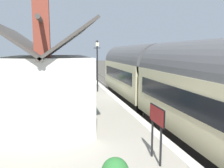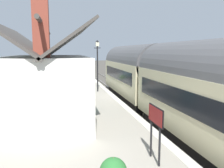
{
  "view_description": "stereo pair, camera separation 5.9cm",
  "coord_description": "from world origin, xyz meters",
  "px_view_note": "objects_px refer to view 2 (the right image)",
  "views": [
    {
      "loc": [
        -15.08,
        4.62,
        3.88
      ],
      "look_at": [
        -0.85,
        1.5,
        1.81
      ],
      "focal_mm": 37.49,
      "sensor_mm": 36.0,
      "label": 1
    },
    {
      "loc": [
        -15.09,
        4.56,
        3.88
      ],
      "look_at": [
        -0.85,
        1.5,
        1.81
      ],
      "focal_mm": 37.49,
      "sensor_mm": 36.0,
      "label": 2
    }
  ],
  "objects_px": {
    "station_building": "(47,84)",
    "bench_platform_end": "(76,81)",
    "planter_corner_building": "(56,78)",
    "lamp_post_platform": "(97,56)",
    "bench_mid_platform": "(74,78)",
    "station_sign_board": "(156,120)",
    "bench_by_lamp": "(72,75)",
    "planter_bench_left": "(59,81)",
    "planter_edge_far": "(90,79)",
    "train": "(205,94)"
  },
  "relations": [
    {
      "from": "train",
      "to": "station_sign_board",
      "type": "relative_size",
      "value": 17.79
    },
    {
      "from": "bench_mid_platform",
      "to": "station_sign_board",
      "type": "distance_m",
      "value": 17.07
    },
    {
      "from": "planter_corner_building",
      "to": "lamp_post_platform",
      "type": "relative_size",
      "value": 0.18
    },
    {
      "from": "bench_platform_end",
      "to": "station_sign_board",
      "type": "height_order",
      "value": "station_sign_board"
    },
    {
      "from": "station_building",
      "to": "bench_mid_platform",
      "type": "distance_m",
      "value": 11.87
    },
    {
      "from": "bench_by_lamp",
      "to": "train",
      "type": "bearing_deg",
      "value": -165.92
    },
    {
      "from": "bench_mid_platform",
      "to": "planter_edge_far",
      "type": "distance_m",
      "value": 1.9
    },
    {
      "from": "lamp_post_platform",
      "to": "planter_edge_far",
      "type": "bearing_deg",
      "value": 1.14
    },
    {
      "from": "station_building",
      "to": "bench_by_lamp",
      "type": "distance_m",
      "value": 14.6
    },
    {
      "from": "bench_mid_platform",
      "to": "lamp_post_platform",
      "type": "xyz_separation_m",
      "value": [
        -5.4,
        -1.54,
        2.21
      ]
    },
    {
      "from": "bench_platform_end",
      "to": "planter_corner_building",
      "type": "relative_size",
      "value": 2.0
    },
    {
      "from": "planter_edge_far",
      "to": "bench_platform_end",
      "type": "bearing_deg",
      "value": 135.83
    },
    {
      "from": "planter_bench_left",
      "to": "lamp_post_platform",
      "type": "relative_size",
      "value": 0.23
    },
    {
      "from": "station_building",
      "to": "station_sign_board",
      "type": "distance_m",
      "value": 6.19
    },
    {
      "from": "station_building",
      "to": "planter_edge_far",
      "type": "bearing_deg",
      "value": -17.13
    },
    {
      "from": "train",
      "to": "station_building",
      "type": "relative_size",
      "value": 3.86
    },
    {
      "from": "planter_corner_building",
      "to": "lamp_post_platform",
      "type": "height_order",
      "value": "lamp_post_platform"
    },
    {
      "from": "station_building",
      "to": "lamp_post_platform",
      "type": "relative_size",
      "value": 1.87
    },
    {
      "from": "bench_by_lamp",
      "to": "station_sign_board",
      "type": "distance_m",
      "value": 19.83
    },
    {
      "from": "train",
      "to": "planter_bench_left",
      "type": "distance_m",
      "value": 14.14
    },
    {
      "from": "lamp_post_platform",
      "to": "planter_corner_building",
      "type": "bearing_deg",
      "value": 24.67
    },
    {
      "from": "planter_bench_left",
      "to": "lamp_post_platform",
      "type": "distance_m",
      "value": 5.08
    },
    {
      "from": "station_building",
      "to": "planter_corner_building",
      "type": "relative_size",
      "value": 10.25
    },
    {
      "from": "station_building",
      "to": "bench_platform_end",
      "type": "xyz_separation_m",
      "value": [
        9.05,
        -1.85,
        -1.07
      ]
    },
    {
      "from": "planter_edge_far",
      "to": "lamp_post_platform",
      "type": "bearing_deg",
      "value": -178.86
    },
    {
      "from": "bench_mid_platform",
      "to": "lamp_post_platform",
      "type": "bearing_deg",
      "value": -164.08
    },
    {
      "from": "bench_by_lamp",
      "to": "planter_edge_far",
      "type": "height_order",
      "value": "bench_by_lamp"
    },
    {
      "from": "bench_platform_end",
      "to": "bench_by_lamp",
      "type": "xyz_separation_m",
      "value": [
        5.41,
        0.11,
        0.0
      ]
    },
    {
      "from": "station_sign_board",
      "to": "planter_corner_building",
      "type": "bearing_deg",
      "value": 9.48
    },
    {
      "from": "planter_corner_building",
      "to": "station_sign_board",
      "type": "xyz_separation_m",
      "value": [
        -18.71,
        -3.12,
        0.84
      ]
    },
    {
      "from": "station_building",
      "to": "station_sign_board",
      "type": "bearing_deg",
      "value": -149.2
    },
    {
      "from": "lamp_post_platform",
      "to": "station_sign_board",
      "type": "height_order",
      "value": "lamp_post_platform"
    },
    {
      "from": "planter_edge_far",
      "to": "lamp_post_platform",
      "type": "relative_size",
      "value": 0.21
    },
    {
      "from": "train",
      "to": "lamp_post_platform",
      "type": "bearing_deg",
      "value": 16.82
    },
    {
      "from": "bench_mid_platform",
      "to": "planter_edge_far",
      "type": "relative_size",
      "value": 1.76
    },
    {
      "from": "train",
      "to": "bench_platform_end",
      "type": "distance_m",
      "value": 12.92
    },
    {
      "from": "station_building",
      "to": "planter_corner_building",
      "type": "xyz_separation_m",
      "value": [
        13.4,
        -0.04,
        -1.19
      ]
    },
    {
      "from": "bench_platform_end",
      "to": "planter_edge_far",
      "type": "height_order",
      "value": "bench_platform_end"
    },
    {
      "from": "planter_corner_building",
      "to": "lamp_post_platform",
      "type": "bearing_deg",
      "value": -155.33
    },
    {
      "from": "station_building",
      "to": "bench_by_lamp",
      "type": "height_order",
      "value": "station_building"
    },
    {
      "from": "station_building",
      "to": "lamp_post_platform",
      "type": "distance_m",
      "value": 7.19
    },
    {
      "from": "bench_platform_end",
      "to": "planter_corner_building",
      "type": "height_order",
      "value": "bench_platform_end"
    },
    {
      "from": "station_building",
      "to": "planter_bench_left",
      "type": "height_order",
      "value": "station_building"
    },
    {
      "from": "station_building",
      "to": "planter_bench_left",
      "type": "distance_m",
      "value": 9.84
    },
    {
      "from": "bench_by_lamp",
      "to": "planter_corner_building",
      "type": "bearing_deg",
      "value": 121.81
    },
    {
      "from": "train",
      "to": "lamp_post_platform",
      "type": "height_order",
      "value": "lamp_post_platform"
    },
    {
      "from": "bench_mid_platform",
      "to": "station_sign_board",
      "type": "bearing_deg",
      "value": -175.3
    },
    {
      "from": "station_building",
      "to": "bench_by_lamp",
      "type": "xyz_separation_m",
      "value": [
        14.46,
        -1.74,
        -1.07
      ]
    },
    {
      "from": "bench_mid_platform",
      "to": "planter_corner_building",
      "type": "distance_m",
      "value": 2.44
    },
    {
      "from": "planter_bench_left",
      "to": "bench_by_lamp",
      "type": "bearing_deg",
      "value": -16.33
    }
  ]
}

